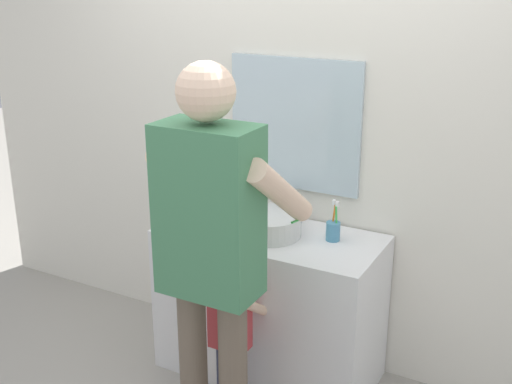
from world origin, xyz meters
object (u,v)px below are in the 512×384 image
object	(u,v)px
child_toddler	(231,325)
soap_bottle	(222,209)
toothbrush_cup	(333,230)
adult_parent	(212,236)

from	to	relation	value
child_toddler	soap_bottle	bearing A→B (deg)	124.74
soap_bottle	toothbrush_cup	bearing A→B (deg)	3.30
soap_bottle	child_toddler	bearing A→B (deg)	-55.26
toothbrush_cup	soap_bottle	xyz separation A→B (m)	(-0.62, -0.04, 0.01)
toothbrush_cup	soap_bottle	world-z (taller)	toothbrush_cup
toothbrush_cup	adult_parent	world-z (taller)	adult_parent
toothbrush_cup	child_toddler	bearing A→B (deg)	-123.57
toothbrush_cup	child_toddler	distance (m)	0.68
toothbrush_cup	adult_parent	xyz separation A→B (m)	(-0.24, -0.73, 0.20)
toothbrush_cup	child_toddler	xyz separation A→B (m)	(-0.31, -0.47, -0.38)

